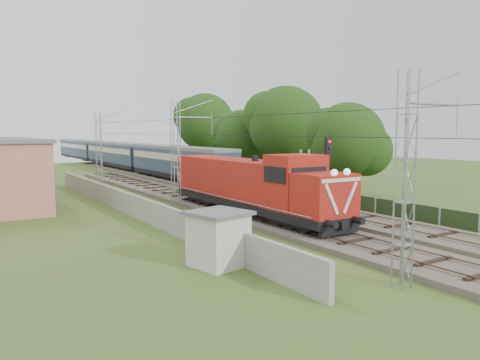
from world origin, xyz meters
TOP-DOWN VIEW (x-y plane):
  - ground at (0.00, 0.00)m, footprint 140.00×140.00m
  - track_main at (0.00, 7.00)m, footprint 4.20×70.00m
  - track_side at (5.00, 20.00)m, footprint 4.20×80.00m
  - catenary at (-2.95, 12.00)m, footprint 3.31×70.00m
  - boundary_wall at (-6.50, 12.00)m, footprint 0.25×40.00m
  - fence at (8.00, 3.00)m, footprint 0.12×32.00m
  - locomotive at (0.00, 6.65)m, footprint 3.00×17.11m
  - coach_rake at (5.00, 51.39)m, footprint 2.99×66.68m
  - signal_post at (2.66, 2.23)m, footprint 0.60×0.47m
  - relay_hut at (-7.40, -1.96)m, footprint 2.75×2.75m
  - tree_a at (10.08, 7.83)m, footprint 6.22×5.93m
  - tree_b at (11.92, 18.17)m, footprint 7.93×7.55m
  - tree_c at (10.92, 24.86)m, footprint 6.29×5.99m
  - tree_d at (14.34, 39.77)m, footprint 8.56×8.15m

SIDE VIEW (x-z plane):
  - ground at x=0.00m, z-range 0.00..0.00m
  - track_main at x=0.00m, z-range -0.04..0.41m
  - track_side at x=5.00m, z-range -0.04..0.41m
  - fence at x=8.00m, z-range 0.00..1.20m
  - boundary_wall at x=-6.50m, z-range 0.00..1.50m
  - relay_hut at x=-7.40m, z-range 0.01..2.40m
  - locomotive at x=0.00m, z-range 0.07..4.41m
  - coach_rake at x=5.00m, z-range 0.76..4.22m
  - signal_post at x=2.66m, z-range 1.01..6.44m
  - catenary at x=-2.95m, z-range 0.05..8.05m
  - tree_a at x=10.08m, z-range 1.00..9.06m
  - tree_c at x=10.92m, z-range 1.00..9.16m
  - tree_b at x=11.92m, z-range 1.27..11.55m
  - tree_d at x=14.34m, z-range 1.38..12.48m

